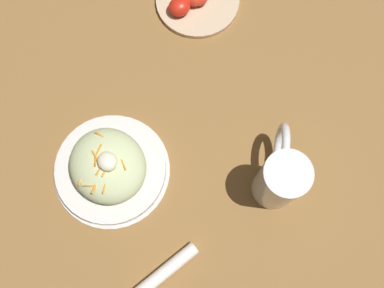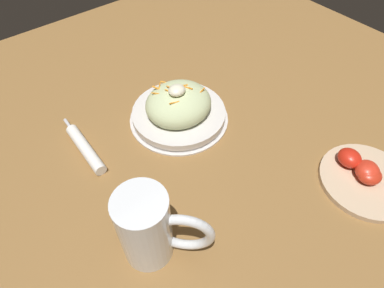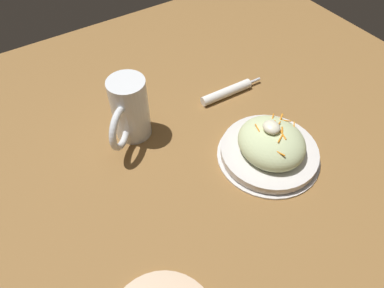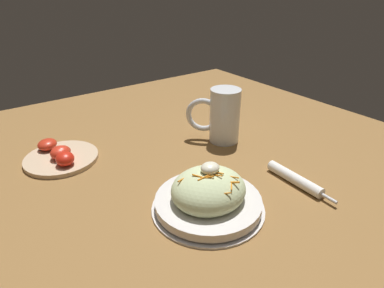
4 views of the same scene
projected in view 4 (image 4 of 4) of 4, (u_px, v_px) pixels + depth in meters
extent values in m
plane|color=olive|center=(177.00, 181.00, 0.75)|extent=(1.43, 1.43, 0.00)
cylinder|color=silver|center=(208.00, 207.00, 0.66)|extent=(0.22, 0.22, 0.01)
cylinder|color=silver|center=(208.00, 202.00, 0.65)|extent=(0.21, 0.21, 0.02)
ellipsoid|color=beige|center=(208.00, 190.00, 0.64)|extent=(0.15, 0.14, 0.08)
cylinder|color=orange|center=(216.00, 175.00, 0.61)|extent=(0.01, 0.02, 0.01)
cylinder|color=orange|center=(198.00, 176.00, 0.61)|extent=(0.01, 0.02, 0.00)
cylinder|color=orange|center=(219.00, 173.00, 0.62)|extent=(0.01, 0.02, 0.00)
cylinder|color=orange|center=(233.00, 177.00, 0.62)|extent=(0.02, 0.02, 0.00)
cylinder|color=orange|center=(204.00, 177.00, 0.61)|extent=(0.03, 0.01, 0.01)
cylinder|color=orange|center=(233.00, 182.00, 0.61)|extent=(0.02, 0.02, 0.01)
cylinder|color=orange|center=(182.00, 179.00, 0.62)|extent=(0.02, 0.01, 0.00)
cylinder|color=orange|center=(212.00, 165.00, 0.65)|extent=(0.02, 0.01, 0.00)
cylinder|color=orange|center=(226.00, 193.00, 0.59)|extent=(0.02, 0.02, 0.01)
cylinder|color=orange|center=(208.00, 177.00, 0.61)|extent=(0.02, 0.02, 0.01)
cylinder|color=orange|center=(232.00, 186.00, 0.60)|extent=(0.02, 0.02, 0.00)
ellipsoid|color=#EFEACC|center=(210.00, 168.00, 0.63)|extent=(0.04, 0.03, 0.02)
cylinder|color=white|center=(225.00, 116.00, 0.90)|extent=(0.08, 0.08, 0.15)
cylinder|color=#B76B14|center=(224.00, 124.00, 0.91)|extent=(0.07, 0.07, 0.10)
cylinder|color=white|center=(225.00, 105.00, 0.88)|extent=(0.07, 0.07, 0.01)
torus|color=white|center=(203.00, 115.00, 0.91)|extent=(0.08, 0.08, 0.10)
cylinder|color=white|center=(294.00, 178.00, 0.74)|extent=(0.03, 0.14, 0.02)
cylinder|color=silver|center=(329.00, 198.00, 0.67)|extent=(0.01, 0.04, 0.01)
cylinder|color=#D1B28E|center=(62.00, 158.00, 0.83)|extent=(0.18, 0.18, 0.01)
ellipsoid|color=red|center=(47.00, 144.00, 0.86)|extent=(0.07, 0.07, 0.03)
ellipsoid|color=red|center=(60.00, 152.00, 0.81)|extent=(0.06, 0.06, 0.03)
ellipsoid|color=red|center=(61.00, 151.00, 0.82)|extent=(0.06, 0.06, 0.03)
ellipsoid|color=red|center=(60.00, 153.00, 0.81)|extent=(0.06, 0.06, 0.03)
ellipsoid|color=red|center=(65.00, 159.00, 0.78)|extent=(0.05, 0.06, 0.03)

